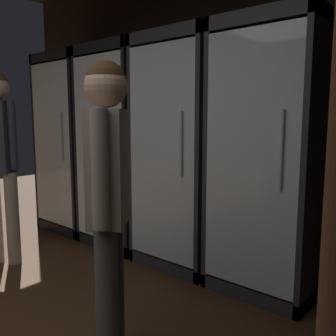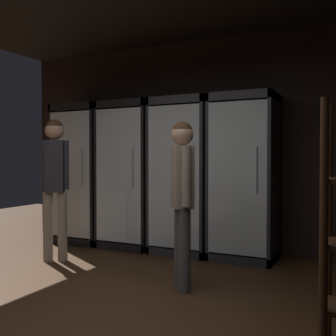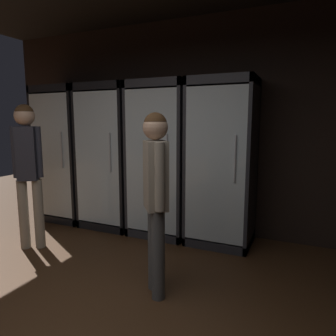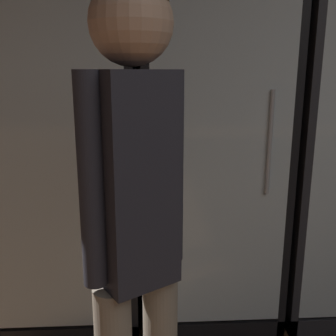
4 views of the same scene
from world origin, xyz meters
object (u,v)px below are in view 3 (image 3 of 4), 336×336
cooler_right (222,164)px  shopper_far (156,187)px  cooler_center (163,161)px  cooler_far_left (68,155)px  shopper_near (28,162)px  cooler_left (112,158)px

cooler_right → shopper_far: 1.40m
cooler_center → cooler_far_left: bearing=-179.9°
cooler_far_left → cooler_right: same height
cooler_center → cooler_right: size_ratio=1.00×
cooler_far_left → shopper_far: bearing=-32.6°
cooler_far_left → shopper_near: (0.40, -1.11, 0.06)m
cooler_far_left → cooler_center: 1.59m
cooler_right → cooler_center: bearing=179.9°
cooler_center → shopper_far: size_ratio=1.27×
shopper_near → shopper_far: shopper_near is taller
cooler_far_left → cooler_center: size_ratio=1.00×
cooler_center → cooler_right: same height
cooler_far_left → cooler_left: size_ratio=1.00×
cooler_far_left → cooler_left: bearing=0.1°
cooler_far_left → cooler_center: same height
cooler_center → shopper_near: (-1.18, -1.11, 0.06)m
cooler_right → shopper_far: bearing=-98.7°
cooler_right → shopper_near: 2.27m
cooler_far_left → shopper_far: cooler_far_left is taller
cooler_right → shopper_near: (-1.98, -1.11, 0.06)m
cooler_center → shopper_far: bearing=-67.3°
shopper_near → cooler_center: bearing=43.1°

